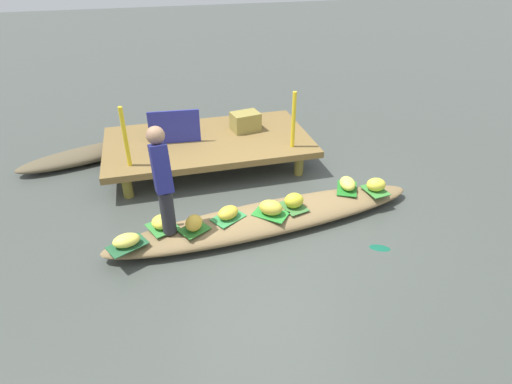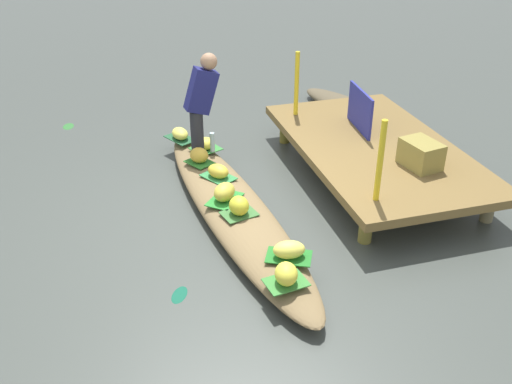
{
  "view_description": "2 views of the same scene",
  "coord_description": "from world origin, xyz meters",
  "px_view_note": "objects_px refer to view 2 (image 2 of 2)",
  "views": [
    {
      "loc": [
        -1.28,
        -4.2,
        3.19
      ],
      "look_at": [
        -0.08,
        0.33,
        0.32
      ],
      "focal_mm": 29.57,
      "sensor_mm": 36.0,
      "label": 1
    },
    {
      "loc": [
        5.22,
        -1.24,
        3.33
      ],
      "look_at": [
        0.13,
        0.23,
        0.35
      ],
      "focal_mm": 40.41,
      "sensor_mm": 36.0,
      "label": 2
    }
  ],
  "objects_px": {
    "banana_bunch_4": "(180,134)",
    "banana_bunch_7": "(224,192)",
    "vendor_person": "(201,99)",
    "banana_bunch_2": "(286,274)",
    "banana_bunch_6": "(199,155)",
    "banana_bunch_1": "(205,144)",
    "market_banner": "(360,110)",
    "banana_bunch_0": "(239,206)",
    "moored_boat": "(355,110)",
    "banana_bunch_3": "(289,250)",
    "produce_crate": "(421,154)",
    "banana_bunch_5": "(218,171)",
    "vendor_boat": "(232,208)",
    "water_bottle": "(212,143)"
  },
  "relations": [
    {
      "from": "banana_bunch_3",
      "to": "market_banner",
      "type": "relative_size",
      "value": 0.38
    },
    {
      "from": "banana_bunch_6",
      "to": "moored_boat",
      "type": "bearing_deg",
      "value": 117.05
    },
    {
      "from": "banana_bunch_7",
      "to": "vendor_person",
      "type": "relative_size",
      "value": 0.24
    },
    {
      "from": "banana_bunch_6",
      "to": "produce_crate",
      "type": "distance_m",
      "value": 2.57
    },
    {
      "from": "moored_boat",
      "to": "produce_crate",
      "type": "height_order",
      "value": "produce_crate"
    },
    {
      "from": "banana_bunch_4",
      "to": "banana_bunch_5",
      "type": "bearing_deg",
      "value": 11.32
    },
    {
      "from": "banana_bunch_2",
      "to": "water_bottle",
      "type": "height_order",
      "value": "water_bottle"
    },
    {
      "from": "produce_crate",
      "to": "moored_boat",
      "type": "bearing_deg",
      "value": 170.77
    },
    {
      "from": "produce_crate",
      "to": "banana_bunch_3",
      "type": "bearing_deg",
      "value": -62.57
    },
    {
      "from": "banana_bunch_1",
      "to": "banana_bunch_4",
      "type": "xyz_separation_m",
      "value": [
        -0.41,
        -0.26,
        -0.0
      ]
    },
    {
      "from": "banana_bunch_7",
      "to": "vendor_boat",
      "type": "bearing_deg",
      "value": 89.97
    },
    {
      "from": "banana_bunch_0",
      "to": "water_bottle",
      "type": "height_order",
      "value": "water_bottle"
    },
    {
      "from": "banana_bunch_0",
      "to": "banana_bunch_3",
      "type": "height_order",
      "value": "banana_bunch_0"
    },
    {
      "from": "banana_bunch_1",
      "to": "banana_bunch_2",
      "type": "relative_size",
      "value": 0.94
    },
    {
      "from": "banana_bunch_0",
      "to": "banana_bunch_1",
      "type": "distance_m",
      "value": 1.64
    },
    {
      "from": "vendor_boat",
      "to": "banana_bunch_4",
      "type": "relative_size",
      "value": 13.64
    },
    {
      "from": "banana_bunch_0",
      "to": "banana_bunch_4",
      "type": "bearing_deg",
      "value": -172.68
    },
    {
      "from": "banana_bunch_1",
      "to": "produce_crate",
      "type": "xyz_separation_m",
      "value": [
        1.53,
        2.12,
        0.27
      ]
    },
    {
      "from": "banana_bunch_7",
      "to": "produce_crate",
      "type": "xyz_separation_m",
      "value": [
        0.21,
        2.19,
        0.25
      ]
    },
    {
      "from": "banana_bunch_4",
      "to": "banana_bunch_6",
      "type": "distance_m",
      "value": 0.77
    },
    {
      "from": "banana_bunch_4",
      "to": "banana_bunch_6",
      "type": "relative_size",
      "value": 1.32
    },
    {
      "from": "vendor_boat",
      "to": "banana_bunch_6",
      "type": "distance_m",
      "value": 1.0
    },
    {
      "from": "banana_bunch_0",
      "to": "banana_bunch_1",
      "type": "bearing_deg",
      "value": -179.73
    },
    {
      "from": "vendor_boat",
      "to": "banana_bunch_3",
      "type": "height_order",
      "value": "banana_bunch_3"
    },
    {
      "from": "vendor_person",
      "to": "banana_bunch_7",
      "type": "bearing_deg",
      "value": -1.32
    },
    {
      "from": "banana_bunch_2",
      "to": "banana_bunch_5",
      "type": "distance_m",
      "value": 2.06
    },
    {
      "from": "banana_bunch_4",
      "to": "banana_bunch_7",
      "type": "height_order",
      "value": "banana_bunch_7"
    },
    {
      "from": "banana_bunch_2",
      "to": "banana_bunch_6",
      "type": "height_order",
      "value": "banana_bunch_6"
    },
    {
      "from": "banana_bunch_1",
      "to": "produce_crate",
      "type": "distance_m",
      "value": 2.63
    },
    {
      "from": "banana_bunch_2",
      "to": "banana_bunch_6",
      "type": "xyz_separation_m",
      "value": [
        -2.49,
        -0.26,
        0.0
      ]
    },
    {
      "from": "banana_bunch_0",
      "to": "banana_bunch_6",
      "type": "distance_m",
      "value": 1.29
    },
    {
      "from": "produce_crate",
      "to": "banana_bunch_1",
      "type": "bearing_deg",
      "value": -125.81
    },
    {
      "from": "water_bottle",
      "to": "moored_boat",
      "type": "bearing_deg",
      "value": 114.41
    },
    {
      "from": "banana_bunch_2",
      "to": "banana_bunch_3",
      "type": "xyz_separation_m",
      "value": [
        -0.35,
        0.15,
        -0.01
      ]
    },
    {
      "from": "vendor_boat",
      "to": "banana_bunch_5",
      "type": "bearing_deg",
      "value": 177.48
    },
    {
      "from": "banana_bunch_2",
      "to": "vendor_person",
      "type": "relative_size",
      "value": 0.21
    },
    {
      "from": "banana_bunch_4",
      "to": "water_bottle",
      "type": "xyz_separation_m",
      "value": [
        0.51,
        0.32,
        0.05
      ]
    },
    {
      "from": "moored_boat",
      "to": "market_banner",
      "type": "height_order",
      "value": "market_banner"
    },
    {
      "from": "banana_bunch_6",
      "to": "banana_bunch_7",
      "type": "xyz_separation_m",
      "value": [
        0.96,
        0.08,
        -0.0
      ]
    },
    {
      "from": "moored_boat",
      "to": "banana_bunch_7",
      "type": "distance_m",
      "value": 3.5
    },
    {
      "from": "vendor_boat",
      "to": "moored_boat",
      "type": "xyz_separation_m",
      "value": [
        -2.33,
        2.52,
        -0.01
      ]
    },
    {
      "from": "banana_bunch_0",
      "to": "banana_bunch_2",
      "type": "relative_size",
      "value": 0.97
    },
    {
      "from": "banana_bunch_5",
      "to": "banana_bunch_3",
      "type": "bearing_deg",
      "value": 8.99
    },
    {
      "from": "banana_bunch_4",
      "to": "produce_crate",
      "type": "distance_m",
      "value": 3.08
    },
    {
      "from": "banana_bunch_1",
      "to": "banana_bunch_7",
      "type": "xyz_separation_m",
      "value": [
        1.32,
        -0.07,
        0.02
      ]
    },
    {
      "from": "water_bottle",
      "to": "produce_crate",
      "type": "xyz_separation_m",
      "value": [
        1.42,
        2.05,
        0.22
      ]
    },
    {
      "from": "banana_bunch_0",
      "to": "market_banner",
      "type": "xyz_separation_m",
      "value": [
        -1.28,
        1.91,
        0.36
      ]
    },
    {
      "from": "banana_bunch_1",
      "to": "banana_bunch_7",
      "type": "relative_size",
      "value": 0.81
    },
    {
      "from": "vendor_person",
      "to": "market_banner",
      "type": "xyz_separation_m",
      "value": [
        0.3,
        1.96,
        -0.24
      ]
    },
    {
      "from": "banana_bunch_5",
      "to": "banana_bunch_6",
      "type": "xyz_separation_m",
      "value": [
        -0.43,
        -0.14,
        0.02
      ]
    }
  ]
}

